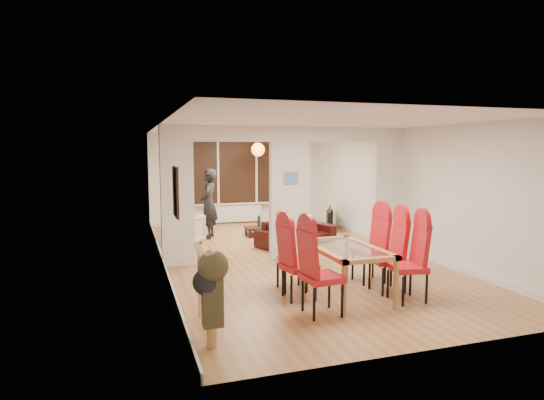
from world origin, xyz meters
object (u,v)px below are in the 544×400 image
dining_chair_lc (292,255)px  armchair (183,230)px  television (327,219)px  dining_chair_rc (369,247)px  dining_table (345,271)px  person (209,204)px  dining_chair_ra (408,261)px  bowl (272,226)px  dining_chair_la (322,271)px  dining_chair_lb (299,261)px  coffee_table (265,231)px  dining_chair_rb (388,254)px  sofa (296,232)px  bottle (259,221)px

dining_chair_lc → armchair: size_ratio=1.44×
television → dining_chair_rc: bearing=-174.6°
dining_table → person: size_ratio=0.93×
dining_chair_lc → dining_chair_ra: 1.70m
dining_table → armchair: dining_table is taller
dining_chair_ra → bowl: size_ratio=5.68×
dining_chair_la → dining_chair_lb: size_ratio=1.05×
armchair → coffee_table: armchair is taller
armchair → dining_chair_rb: bearing=-17.2°
dining_chair_lc → armchair: bearing=118.0°
person → coffee_table: 1.58m
dining_chair_lc → dining_chair_ra: (1.38, -1.00, 0.04)m
dining_chair_lc → television: (2.70, 4.60, -0.24)m
dining_chair_la → dining_chair_rc: size_ratio=1.02×
dining_chair_la → sofa: 4.44m
dining_table → dining_chair_ra: size_ratio=1.36×
dining_chair_rb → dining_chair_rc: bearing=97.9°
dining_chair_lc → television: bearing=70.5°
dining_chair_la → dining_chair_lc: dining_chair_la is taller
dining_chair_lb → person: 4.93m
sofa → armchair: 2.57m
dining_table → armchair: bearing=112.8°
dining_chair_ra → sofa: bearing=102.3°
dining_chair_lc → bottle: size_ratio=3.67×
dining_chair_la → television: size_ratio=1.13×
coffee_table → bowl: size_ratio=4.88×
dining_table → dining_chair_ra: 0.91m
dining_table → dining_chair_rb: (0.70, -0.02, 0.21)m
person → television: size_ratio=1.63×
dining_chair_la → armchair: (-1.20, 4.99, -0.25)m
sofa → bowl: sofa is taller
dining_chair_lc → dining_chair_rc: size_ratio=0.93×
dining_chair_lb → bottle: size_ratio=3.81×
dining_chair_lb → dining_chair_lc: size_ratio=1.04×
dining_chair_lc → sofa: (1.26, 3.13, -0.26)m
dining_chair_rb → person: size_ratio=0.68×
dining_chair_lb → dining_chair_ra: size_ratio=0.97×
dining_chair_lb → bowl: bearing=66.4°
sofa → coffee_table: size_ratio=1.93×
dining_chair_rb → dining_chair_ra: bearing=-79.2°
dining_chair_rb → television: bearing=82.5°
television → coffee_table: (-1.80, -0.24, -0.18)m
dining_chair_rc → bottle: dining_chair_rc is taller
television → coffee_table: bearing=119.4°
dining_chair_la → coffee_table: (0.89, 5.48, -0.47)m
bowl → dining_chair_rc: bearing=-86.1°
dining_chair_ra → bowl: bearing=104.2°
dining_chair_lc → sofa: dining_chair_lc is taller
dining_table → dining_chair_rc: (0.69, 0.52, 0.21)m
dining_chair_ra → television: 5.75m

